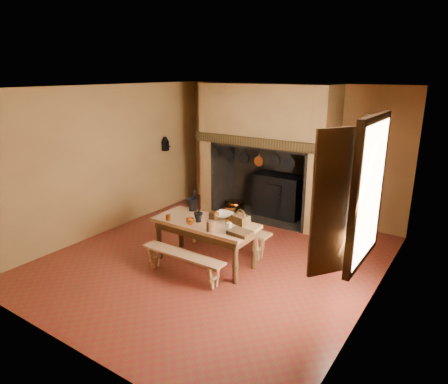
% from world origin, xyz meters
% --- Properties ---
extents(floor, '(5.50, 5.50, 0.00)m').
position_xyz_m(floor, '(0.00, 0.00, 0.00)').
color(floor, maroon).
rests_on(floor, ground).
extents(ceiling, '(5.50, 5.50, 0.00)m').
position_xyz_m(ceiling, '(0.00, 0.00, 2.80)').
color(ceiling, silver).
rests_on(ceiling, back_wall).
extents(back_wall, '(5.00, 0.02, 2.80)m').
position_xyz_m(back_wall, '(0.00, 2.75, 1.40)').
color(back_wall, olive).
rests_on(back_wall, floor).
extents(wall_left, '(0.02, 5.50, 2.80)m').
position_xyz_m(wall_left, '(-2.50, 0.00, 1.40)').
color(wall_left, olive).
rests_on(wall_left, floor).
extents(wall_right, '(0.02, 5.50, 2.80)m').
position_xyz_m(wall_right, '(2.50, 0.00, 1.40)').
color(wall_right, olive).
rests_on(wall_right, floor).
extents(wall_front, '(5.00, 0.02, 2.80)m').
position_xyz_m(wall_front, '(0.00, -2.75, 1.40)').
color(wall_front, olive).
rests_on(wall_front, floor).
extents(chimney_breast, '(2.95, 0.96, 2.80)m').
position_xyz_m(chimney_breast, '(-0.30, 2.31, 1.81)').
color(chimney_breast, olive).
rests_on(chimney_breast, floor).
extents(iron_range, '(1.12, 0.55, 1.60)m').
position_xyz_m(iron_range, '(-0.04, 2.45, 0.48)').
color(iron_range, black).
rests_on(iron_range, floor).
extents(hearth_pans, '(0.51, 0.62, 0.20)m').
position_xyz_m(hearth_pans, '(-1.05, 2.22, 0.09)').
color(hearth_pans, orange).
rests_on(hearth_pans, floor).
extents(hanging_pans, '(1.92, 0.29, 0.27)m').
position_xyz_m(hanging_pans, '(-0.34, 1.81, 1.36)').
color(hanging_pans, black).
rests_on(hanging_pans, chimney_breast).
extents(onion_string, '(0.12, 0.10, 0.46)m').
position_xyz_m(onion_string, '(1.00, 1.79, 1.33)').
color(onion_string, '#B25220').
rests_on(onion_string, chimney_breast).
extents(herb_bunch, '(0.20, 0.20, 0.35)m').
position_xyz_m(herb_bunch, '(1.18, 1.79, 1.38)').
color(herb_bunch, '#525D2C').
rests_on(herb_bunch, chimney_breast).
extents(window, '(0.39, 1.75, 1.76)m').
position_xyz_m(window, '(2.35, -0.40, 1.70)').
color(window, white).
rests_on(window, wall_right).
extents(wall_coffee_mill, '(0.23, 0.16, 0.31)m').
position_xyz_m(wall_coffee_mill, '(-2.42, 1.55, 1.52)').
color(wall_coffee_mill, black).
rests_on(wall_coffee_mill, wall_left).
extents(work_table, '(1.69, 0.75, 0.73)m').
position_xyz_m(work_table, '(-0.05, -0.20, 0.62)').
color(work_table, '#A37B4A').
rests_on(work_table, floor).
extents(bench_front, '(1.43, 0.25, 0.40)m').
position_xyz_m(bench_front, '(-0.05, -0.77, 0.30)').
color(bench_front, '#A37B4A').
rests_on(bench_front, floor).
extents(bench_back, '(1.66, 0.29, 0.47)m').
position_xyz_m(bench_back, '(-0.05, 0.41, 0.35)').
color(bench_back, '#A37B4A').
rests_on(bench_back, floor).
extents(mortar_large, '(0.22, 0.22, 0.37)m').
position_xyz_m(mortar_large, '(-0.53, 0.10, 0.85)').
color(mortar_large, black).
rests_on(mortar_large, work_table).
extents(mortar_small, '(0.15, 0.15, 0.26)m').
position_xyz_m(mortar_small, '(-0.12, -0.27, 0.82)').
color(mortar_small, black).
rests_on(mortar_small, work_table).
extents(coffee_grinder, '(0.17, 0.13, 0.19)m').
position_xyz_m(coffee_grinder, '(0.03, -0.05, 0.80)').
color(coffee_grinder, '#3C2513').
rests_on(coffee_grinder, work_table).
extents(brass_mug_a, '(0.09, 0.09, 0.09)m').
position_xyz_m(brass_mug_a, '(-0.57, -0.49, 0.78)').
color(brass_mug_a, orange).
rests_on(brass_mug_a, work_table).
extents(brass_mug_b, '(0.10, 0.10, 0.10)m').
position_xyz_m(brass_mug_b, '(0.33, -0.10, 0.78)').
color(brass_mug_b, orange).
rests_on(brass_mug_b, work_table).
extents(mixing_bowl, '(0.37, 0.37, 0.08)m').
position_xyz_m(mixing_bowl, '(0.09, 0.10, 0.77)').
color(mixing_bowl, beige).
rests_on(mixing_bowl, work_table).
extents(stoneware_crock, '(0.14, 0.14, 0.16)m').
position_xyz_m(stoneware_crock, '(0.26, -0.48, 0.81)').
color(stoneware_crock, '#512F1E').
rests_on(stoneware_crock, work_table).
extents(glass_jar, '(0.10, 0.10, 0.14)m').
position_xyz_m(glass_jar, '(0.50, -0.33, 0.80)').
color(glass_jar, beige).
rests_on(glass_jar, work_table).
extents(wicker_basket, '(0.29, 0.24, 0.24)m').
position_xyz_m(wicker_basket, '(0.48, 0.03, 0.81)').
color(wicker_basket, '#452914').
rests_on(wicker_basket, work_table).
extents(wooden_tray, '(0.36, 0.27, 0.06)m').
position_xyz_m(wooden_tray, '(0.70, -0.34, 0.76)').
color(wooden_tray, '#3C2513').
rests_on(wooden_tray, work_table).
extents(brass_cup, '(0.16, 0.16, 0.11)m').
position_xyz_m(brass_cup, '(-0.16, -0.44, 0.79)').
color(brass_cup, orange).
rests_on(brass_cup, work_table).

